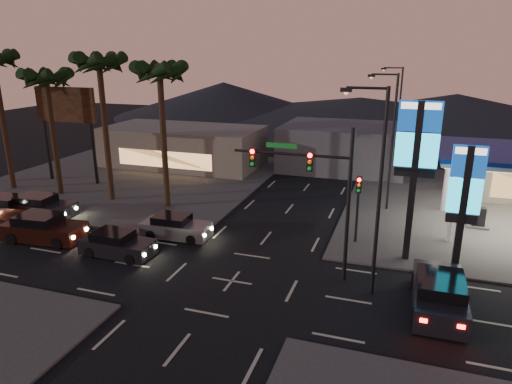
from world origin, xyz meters
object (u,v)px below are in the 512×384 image
(car_lane_a_mid, at_px, (43,228))
(car_lane_b_rear, at_px, (8,208))
(traffic_signal_mast, at_px, (315,181))
(pylon_sign_tall, at_px, (417,150))
(suv_station, at_px, (439,294))
(car_lane_a_front, at_px, (117,244))
(car_lane_b_mid, at_px, (40,207))
(car_lane_b_front, at_px, (175,227))
(pylon_sign_short, at_px, (465,191))

(car_lane_a_mid, bearing_deg, car_lane_b_rear, 154.68)
(traffic_signal_mast, bearing_deg, car_lane_b_rear, 175.19)
(pylon_sign_tall, relative_size, traffic_signal_mast, 1.12)
(car_lane_a_mid, xyz_separation_m, suv_station, (23.23, -0.83, 0.03))
(traffic_signal_mast, height_order, car_lane_a_front, traffic_signal_mast)
(pylon_sign_tall, distance_m, traffic_signal_mast, 6.02)
(car_lane_b_mid, bearing_deg, suv_station, -8.88)
(traffic_signal_mast, height_order, car_lane_b_rear, traffic_signal_mast)
(suv_station, bearing_deg, car_lane_a_mid, 177.96)
(car_lane_a_front, distance_m, car_lane_b_front, 4.01)
(car_lane_b_front, distance_m, car_lane_b_mid, 10.98)
(car_lane_a_mid, bearing_deg, suv_station, -2.04)
(car_lane_b_mid, bearing_deg, car_lane_a_mid, -45.01)
(car_lane_a_front, distance_m, car_lane_b_rear, 11.59)
(pylon_sign_tall, distance_m, car_lane_b_rear, 27.84)
(traffic_signal_mast, relative_size, suv_station, 1.51)
(pylon_sign_short, relative_size, car_lane_a_front, 1.57)
(car_lane_b_rear, bearing_deg, traffic_signal_mast, -4.81)
(pylon_sign_tall, height_order, suv_station, pylon_sign_tall)
(car_lane_b_rear, distance_m, suv_station, 28.92)
(pylon_sign_short, distance_m, car_lane_a_mid, 24.75)
(car_lane_a_front, xyz_separation_m, car_lane_a_mid, (-5.71, 0.42, 0.11))
(pylon_sign_tall, bearing_deg, car_lane_b_mid, -177.94)
(car_lane_a_mid, relative_size, car_lane_b_rear, 1.09)
(traffic_signal_mast, xyz_separation_m, car_lane_b_front, (-9.32, 2.39, -4.55))
(pylon_sign_short, distance_m, car_lane_b_front, 17.04)
(car_lane_a_front, relative_size, car_lane_b_mid, 0.88)
(car_lane_a_mid, relative_size, suv_station, 1.00)
(car_lane_a_front, relative_size, car_lane_a_mid, 0.84)
(car_lane_a_front, height_order, car_lane_a_mid, car_lane_a_mid)
(traffic_signal_mast, relative_size, car_lane_b_mid, 1.57)
(car_lane_a_front, bearing_deg, traffic_signal_mast, 5.69)
(car_lane_b_front, bearing_deg, car_lane_b_mid, 178.82)
(car_lane_b_front, distance_m, suv_station, 16.05)
(car_lane_a_front, distance_m, car_lane_b_mid, 9.77)
(car_lane_b_front, relative_size, car_lane_b_mid, 0.89)
(car_lane_b_front, bearing_deg, car_lane_b_rear, -177.84)
(car_lane_b_mid, bearing_deg, pylon_sign_tall, 2.06)
(pylon_sign_short, xyz_separation_m, car_lane_b_rear, (-29.71, -0.62, -3.93))
(suv_station, bearing_deg, car_lane_b_mid, 171.12)
(car_lane_a_mid, distance_m, car_lane_b_front, 8.26)
(car_lane_b_front, bearing_deg, pylon_sign_tall, 4.58)
(traffic_signal_mast, bearing_deg, pylon_sign_tall, 36.52)
(car_lane_a_mid, bearing_deg, traffic_signal_mast, 2.38)
(pylon_sign_short, xyz_separation_m, suv_station, (-1.00, -4.05, -3.84))
(pylon_sign_tall, bearing_deg, car_lane_b_rear, -176.59)
(car_lane_b_rear, bearing_deg, pylon_sign_tall, 3.41)
(pylon_sign_short, bearing_deg, car_lane_b_front, -179.56)
(pylon_sign_tall, xyz_separation_m, car_lane_b_front, (-14.07, -1.13, -5.72))
(pylon_sign_tall, distance_m, car_lane_b_mid, 25.69)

